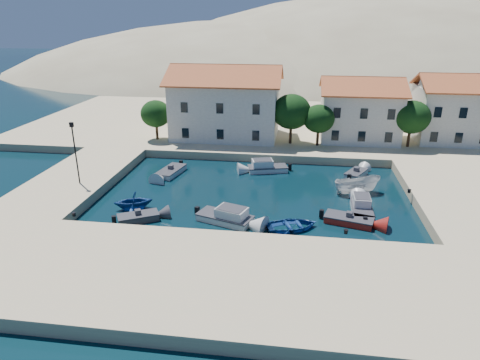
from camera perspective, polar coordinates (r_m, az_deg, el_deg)
name	(u,v)px	position (r m, az deg, el deg)	size (l,w,h in m)	color
ground	(242,243)	(33.95, 0.22, -8.39)	(400.00, 400.00, 0.00)	black
quay_south	(229,281)	(28.64, -1.45, -13.35)	(52.00, 12.00, 1.00)	#D1B88F
quay_east	(473,201)	(45.61, 28.60, -2.46)	(11.00, 20.00, 1.00)	#D1B88F
quay_west	(76,180)	(48.32, -20.99, 0.00)	(8.00, 20.00, 1.00)	#D1B88F
quay_north	(286,124)	(69.26, 6.16, 7.37)	(80.00, 36.00, 1.00)	#D1B88F
hills	(345,136)	(158.97, 13.78, 5.77)	(254.00, 176.00, 99.00)	#9B8B69
building_left	(226,101)	(59.16, -1.91, 10.53)	(14.70, 9.45, 9.70)	beige
building_mid	(360,108)	(59.97, 15.71, 9.22)	(10.50, 8.40, 8.30)	beige
building_right	(453,107)	(63.60, 26.50, 8.68)	(9.45, 8.40, 8.80)	beige
trees	(303,115)	(56.04, 8.43, 8.58)	(37.30, 5.30, 6.45)	#382314
lamppost	(75,147)	(44.67, -21.18, 4.09)	(0.35, 0.25, 6.22)	black
bollards	(280,211)	(36.65, 5.39, -4.14)	(29.36, 9.56, 0.30)	black
motorboat_grey_sw	(138,218)	(38.33, -13.40, -4.89)	(3.79, 3.04, 1.25)	#38373D
cabin_cruiser_south	(225,217)	(37.09, -2.03, -4.89)	(5.25, 3.55, 1.60)	silver
rowboat_south	(292,229)	(36.34, 6.93, -6.46)	(3.12, 4.37, 0.90)	navy
motorboat_red_se	(349,220)	(38.05, 14.32, -5.18)	(4.42, 2.84, 1.25)	maroon
cabin_cruiser_east	(362,208)	(40.20, 15.93, -3.61)	(1.83, 4.36, 1.60)	silver
boat_east	(356,193)	(44.69, 15.24, -1.68)	(1.81, 4.81, 1.86)	silver
motorboat_white_ne	(356,174)	(49.20, 15.22, 0.80)	(2.97, 3.67, 1.25)	silver
rowboat_west	(134,208)	(40.91, -13.95, -3.70)	(2.99, 3.46, 1.82)	navy
motorboat_white_west	(171,172)	(48.82, -9.19, 1.12)	(2.72, 4.60, 1.25)	silver
cabin_cruiser_north	(268,167)	(49.09, 3.70, 1.70)	(4.78, 2.97, 1.60)	silver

